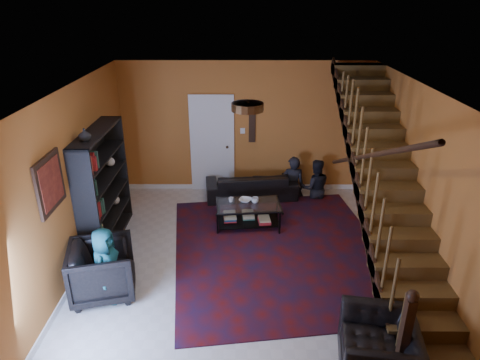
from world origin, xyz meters
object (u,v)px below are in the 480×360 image
(bookshelf, at_px, (104,190))
(armchair_left, at_px, (103,270))
(sofa, at_px, (251,185))
(armchair_right, at_px, (379,347))
(coffee_table, at_px, (248,213))

(bookshelf, bearing_deg, armchair_left, -76.81)
(bookshelf, relative_size, sofa, 1.05)
(sofa, relative_size, armchair_right, 1.98)
(armchair_left, bearing_deg, coffee_table, -60.51)
(coffee_table, bearing_deg, bookshelf, -169.18)
(armchair_right, bearing_deg, bookshelf, -116.65)
(armchair_right, bearing_deg, coffee_table, -147.02)
(sofa, xyz_separation_m, armchair_right, (1.36, -4.55, 0.03))
(sofa, xyz_separation_m, armchair_left, (-2.19, -3.21, 0.12))
(armchair_left, height_order, coffee_table, armchair_left)
(armchair_right, relative_size, coffee_table, 0.77)
(bookshelf, distance_m, sofa, 3.13)
(sofa, distance_m, armchair_left, 3.89)
(armchair_left, bearing_deg, bookshelf, -0.63)
(bookshelf, relative_size, armchair_right, 2.08)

